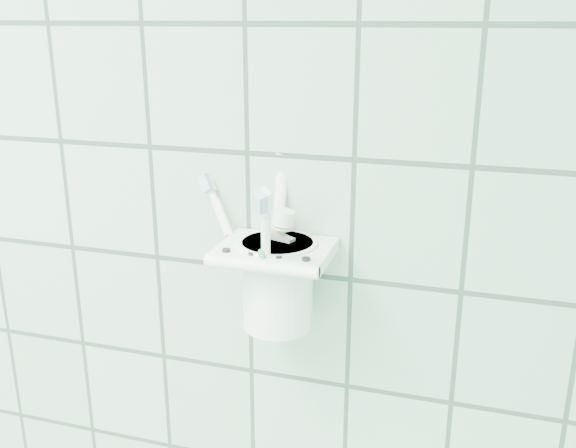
# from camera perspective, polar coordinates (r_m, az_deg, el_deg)

# --- Properties ---
(holder_bracket) EXTENTS (0.12, 0.10, 0.04)m
(holder_bracket) POSITION_cam_1_polar(r_m,az_deg,el_deg) (0.70, -1.12, -2.55)
(holder_bracket) COLOR white
(holder_bracket) RESTS_ON wall_back
(cup) EXTENTS (0.09, 0.09, 0.10)m
(cup) POSITION_cam_1_polar(r_m,az_deg,el_deg) (0.72, -0.93, -5.06)
(cup) COLOR white
(cup) RESTS_ON holder_bracket
(toothbrush_pink) EXTENTS (0.09, 0.06, 0.17)m
(toothbrush_pink) POSITION_cam_1_polar(r_m,az_deg,el_deg) (0.69, -2.33, -1.82)
(toothbrush_pink) COLOR white
(toothbrush_pink) RESTS_ON cup
(toothbrush_blue) EXTENTS (0.02, 0.07, 0.21)m
(toothbrush_blue) POSITION_cam_1_polar(r_m,az_deg,el_deg) (0.69, -1.59, -0.71)
(toothbrush_blue) COLOR white
(toothbrush_blue) RESTS_ON cup
(toothbrush_orange) EXTENTS (0.04, 0.09, 0.19)m
(toothbrush_orange) POSITION_cam_1_polar(r_m,az_deg,el_deg) (0.71, -2.07, -0.75)
(toothbrush_orange) COLOR white
(toothbrush_orange) RESTS_ON cup
(toothpaste_tube) EXTENTS (0.05, 0.04, 0.13)m
(toothpaste_tube) POSITION_cam_1_polar(r_m,az_deg,el_deg) (0.71, -1.84, -2.77)
(toothpaste_tube) COLOR silver
(toothpaste_tube) RESTS_ON cup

